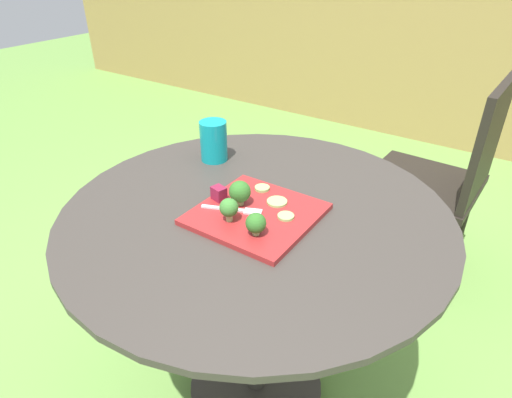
% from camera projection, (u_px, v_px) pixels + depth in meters
% --- Properties ---
extents(ground_plane, '(12.00, 12.00, 0.00)m').
position_uv_depth(ground_plane, '(256.00, 390.00, 1.49)').
color(ground_plane, '#669342').
extents(bamboo_fence, '(8.00, 0.08, 1.28)m').
position_uv_depth(bamboo_fence, '(464.00, 57.00, 2.95)').
color(bamboo_fence, '#9E7F47').
rests_on(bamboo_fence, ground_plane).
extents(patio_table, '(1.00, 1.00, 0.74)m').
position_uv_depth(patio_table, '(256.00, 278.00, 1.23)').
color(patio_table, '#38332D').
rests_on(patio_table, ground_plane).
extents(patio_chair, '(0.46, 0.46, 0.90)m').
position_uv_depth(patio_chair, '(449.00, 170.00, 1.76)').
color(patio_chair, black).
rests_on(patio_chair, ground_plane).
extents(salad_plate, '(0.28, 0.28, 0.01)m').
position_uv_depth(salad_plate, '(256.00, 214.00, 1.08)').
color(salad_plate, maroon).
rests_on(salad_plate, patio_table).
extents(drinking_glass, '(0.08, 0.08, 0.12)m').
position_uv_depth(drinking_glass, '(214.00, 143.00, 1.34)').
color(drinking_glass, '#0F8C93').
rests_on(drinking_glass, patio_table).
extents(fork, '(0.15, 0.07, 0.00)m').
position_uv_depth(fork, '(237.00, 210.00, 1.08)').
color(fork, silver).
rests_on(fork, salad_plate).
extents(broccoli_floret_0, '(0.06, 0.06, 0.06)m').
position_uv_depth(broccoli_floret_0, '(240.00, 192.00, 1.09)').
color(broccoli_floret_0, '#99B770').
rests_on(broccoli_floret_0, salad_plate).
extents(broccoli_floret_1, '(0.05, 0.05, 0.06)m').
position_uv_depth(broccoli_floret_1, '(229.00, 208.00, 1.02)').
color(broccoli_floret_1, '#99B770').
rests_on(broccoli_floret_1, salad_plate).
extents(broccoli_floret_2, '(0.05, 0.05, 0.05)m').
position_uv_depth(broccoli_floret_2, '(256.00, 223.00, 0.98)').
color(broccoli_floret_2, '#99B770').
rests_on(broccoli_floret_2, salad_plate).
extents(cucumber_slice_0, '(0.05, 0.05, 0.01)m').
position_uv_depth(cucumber_slice_0, '(277.00, 202.00, 1.11)').
color(cucumber_slice_0, '#8EB766').
rests_on(cucumber_slice_0, salad_plate).
extents(cucumber_slice_1, '(0.04, 0.04, 0.01)m').
position_uv_depth(cucumber_slice_1, '(286.00, 216.00, 1.05)').
color(cucumber_slice_1, '#8EB766').
rests_on(cucumber_slice_1, salad_plate).
extents(cucumber_slice_2, '(0.04, 0.04, 0.01)m').
position_uv_depth(cucumber_slice_2, '(262.00, 188.00, 1.17)').
color(cucumber_slice_2, '#8EB766').
rests_on(cucumber_slice_2, salad_plate).
extents(beet_chunk_0, '(0.04, 0.04, 0.04)m').
position_uv_depth(beet_chunk_0, '(219.00, 193.00, 1.12)').
color(beet_chunk_0, maroon).
rests_on(beet_chunk_0, salad_plate).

